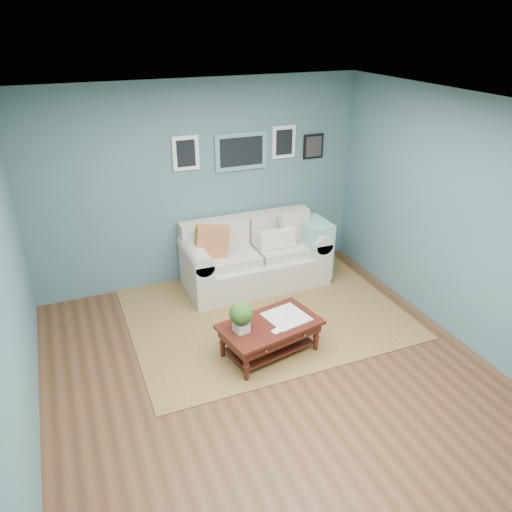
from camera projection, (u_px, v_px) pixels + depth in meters
room_shell at (278, 260)px, 4.56m from camera, size 5.00×5.02×2.70m
area_rug at (263, 311)px, 6.30m from camera, size 3.28×2.63×0.01m
loveseat at (260, 255)px, 6.83m from camera, size 1.96×0.89×1.01m
coffee_table at (265, 330)px, 5.36m from camera, size 1.16×0.82×0.74m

